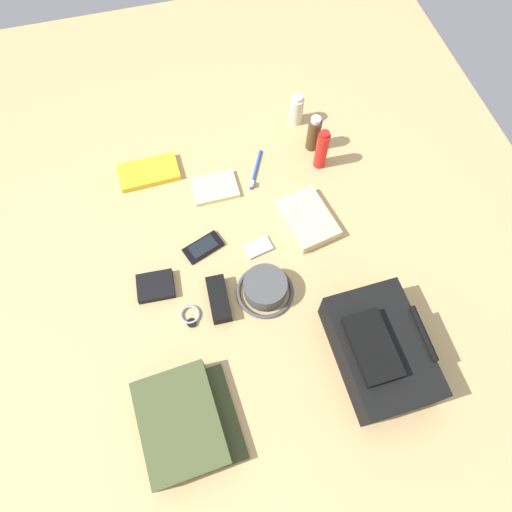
# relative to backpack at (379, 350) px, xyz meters

# --- Properties ---
(ground_plane) EXTENTS (2.64, 2.02, 0.02)m
(ground_plane) POSITION_rel_backpack_xyz_m (-0.37, -0.25, -0.08)
(ground_plane) COLOR tan
(ground_plane) RESTS_ON ground
(backpack) EXTENTS (0.34, 0.23, 0.15)m
(backpack) POSITION_rel_backpack_xyz_m (0.00, 0.00, 0.00)
(backpack) COLOR black
(backpack) RESTS_ON ground_plane
(toiletry_pouch) EXTENTS (0.28, 0.26, 0.07)m
(toiletry_pouch) POSITION_rel_backpack_xyz_m (0.04, -0.56, -0.03)
(toiletry_pouch) COLOR #47512D
(toiletry_pouch) RESTS_ON ground_plane
(bucket_hat) EXTENTS (0.17, 0.17, 0.07)m
(bucket_hat) POSITION_rel_backpack_xyz_m (-0.27, -0.25, -0.03)
(bucket_hat) COLOR #494949
(bucket_hat) RESTS_ON ground_plane
(lotion_bottle) EXTENTS (0.05, 0.05, 0.12)m
(lotion_bottle) POSITION_rel_backpack_xyz_m (-0.89, 0.04, -0.01)
(lotion_bottle) COLOR beige
(lotion_bottle) RESTS_ON ground_plane
(cologne_bottle) EXTENTS (0.05, 0.05, 0.14)m
(cologne_bottle) POSITION_rel_backpack_xyz_m (-0.76, 0.06, 0.00)
(cologne_bottle) COLOR #473319
(cologne_bottle) RESTS_ON ground_plane
(sunscreen_spray) EXTENTS (0.04, 0.04, 0.16)m
(sunscreen_spray) POSITION_rel_backpack_xyz_m (-0.68, 0.06, 0.02)
(sunscreen_spray) COLOR red
(sunscreen_spray) RESTS_ON ground_plane
(paperback_novel) EXTENTS (0.12, 0.21, 0.02)m
(paperback_novel) POSITION_rel_backpack_xyz_m (-0.79, -0.52, -0.05)
(paperback_novel) COLOR yellow
(paperback_novel) RESTS_ON ground_plane
(cell_phone) EXTENTS (0.10, 0.14, 0.01)m
(cell_phone) POSITION_rel_backpack_xyz_m (-0.46, -0.40, -0.06)
(cell_phone) COLOR black
(cell_phone) RESTS_ON ground_plane
(media_player) EXTENTS (0.07, 0.09, 0.01)m
(media_player) POSITION_rel_backpack_xyz_m (-0.42, -0.23, -0.06)
(media_player) COLOR #B7B7BC
(media_player) RESTS_ON ground_plane
(wristwatch) EXTENTS (0.07, 0.06, 0.01)m
(wristwatch) POSITION_rel_backpack_xyz_m (-0.25, -0.48, -0.06)
(wristwatch) COLOR #99999E
(wristwatch) RESTS_ON ground_plane
(toothbrush) EXTENTS (0.15, 0.08, 0.02)m
(toothbrush) POSITION_rel_backpack_xyz_m (-0.70, -0.16, -0.06)
(toothbrush) COLOR blue
(toothbrush) RESTS_ON ground_plane
(wallet) EXTENTS (0.10, 0.12, 0.02)m
(wallet) POSITION_rel_backpack_xyz_m (-0.36, -0.57, -0.05)
(wallet) COLOR black
(wallet) RESTS_ON ground_plane
(notepad) EXTENTS (0.11, 0.15, 0.02)m
(notepad) POSITION_rel_backpack_xyz_m (-0.67, -0.31, -0.06)
(notepad) COLOR beige
(notepad) RESTS_ON ground_plane
(folded_towel) EXTENTS (0.22, 0.18, 0.04)m
(folded_towel) POSITION_rel_backpack_xyz_m (-0.47, -0.05, -0.05)
(folded_towel) COLOR beige
(folded_towel) RESTS_ON ground_plane
(sunglasses_case) EXTENTS (0.14, 0.06, 0.04)m
(sunglasses_case) POSITION_rel_backpack_xyz_m (-0.27, -0.39, -0.04)
(sunglasses_case) COLOR black
(sunglasses_case) RESTS_ON ground_plane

